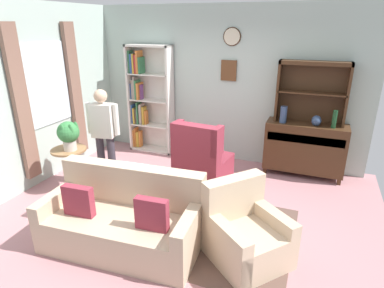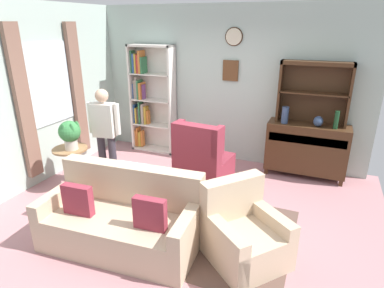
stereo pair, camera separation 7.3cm
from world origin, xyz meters
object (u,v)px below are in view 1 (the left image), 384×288
object	(u,v)px
potted_plant_large	(69,134)
bookshelf	(147,99)
armchair_floral	(245,235)
vase_round	(316,121)
potted_plant_small	(82,191)
person_reading	(104,131)
vase_tall	(283,115)
sideboard_hutch	(313,84)
couch_floral	(124,221)
wingback_chair	(201,161)
plant_stand	(71,165)
sideboard	(304,147)
bottle_wine	(334,119)

from	to	relation	value
potted_plant_large	bookshelf	bearing A→B (deg)	84.52
armchair_floral	bookshelf	bearing A→B (deg)	135.57
vase_round	potted_plant_small	bearing A→B (deg)	-146.03
potted_plant_large	person_reading	size ratio (longest dim) A/B	0.28
vase_tall	armchair_floral	distance (m)	2.50
sideboard_hutch	person_reading	bearing A→B (deg)	-150.62
potted_plant_large	person_reading	world-z (taller)	person_reading
couch_floral	wingback_chair	distance (m)	1.85
plant_stand	sideboard	bearing A→B (deg)	30.15
person_reading	sideboard_hutch	bearing A→B (deg)	29.38
plant_stand	potted_plant_small	bearing A→B (deg)	-31.52
sideboard	bottle_wine	bearing A→B (deg)	-12.89
sideboard_hutch	armchair_floral	distance (m)	2.90
vase_tall	plant_stand	xyz separation A→B (m)	(-2.91, -1.83, -0.63)
vase_tall	person_reading	bearing A→B (deg)	-150.10
vase_round	bookshelf	bearing A→B (deg)	177.26
armchair_floral	person_reading	bearing A→B (deg)	159.30
wingback_chair	person_reading	size ratio (longest dim) A/B	0.67
sideboard	potted_plant_large	distance (m)	3.80
vase_tall	couch_floral	world-z (taller)	vase_tall
bottle_wine	couch_floral	distance (m)	3.54
armchair_floral	plant_stand	xyz separation A→B (m)	(-2.86, 0.55, 0.14)
sideboard_hutch	vase_round	world-z (taller)	sideboard_hutch
bottle_wine	potted_plant_small	world-z (taller)	bottle_wine
person_reading	plant_stand	bearing A→B (deg)	-135.04
vase_tall	sideboard	bearing A→B (deg)	11.63
sideboard_hutch	couch_floral	bearing A→B (deg)	-122.43
sideboard	vase_tall	bearing A→B (deg)	-168.37
wingback_chair	plant_stand	size ratio (longest dim) A/B	1.51
vase_tall	potted_plant_small	distance (m)	3.39
sideboard	armchair_floral	size ratio (longest dim) A/B	1.20
bookshelf	couch_floral	xyz separation A→B (m)	(1.22, -2.84, -0.76)
couch_floral	potted_plant_large	xyz separation A→B (m)	(-1.41, 0.82, 0.64)
wingback_chair	potted_plant_small	distance (m)	1.88
sideboard	couch_floral	distance (m)	3.31
potted_plant_large	sideboard_hutch	bearing A→B (deg)	32.31
bottle_wine	vase_round	bearing A→B (deg)	175.05
bottle_wine	couch_floral	xyz separation A→B (m)	(-2.21, -2.67, -0.75)
armchair_floral	bottle_wine	bearing A→B (deg)	70.70
sideboard_hutch	potted_plant_large	bearing A→B (deg)	-147.69
plant_stand	person_reading	world-z (taller)	person_reading
plant_stand	potted_plant_large	distance (m)	0.53
bookshelf	armchair_floral	size ratio (longest dim) A/B	1.94
armchair_floral	person_reading	distance (m)	2.71
person_reading	potted_plant_large	bearing A→B (deg)	-128.43
potted_plant_small	couch_floral	bearing A→B (deg)	-29.00
wingback_chair	couch_floral	bearing A→B (deg)	-99.34
vase_round	armchair_floral	xyz separation A→B (m)	(-0.57, -2.40, -0.72)
potted_plant_large	potted_plant_small	bearing A→B (deg)	-33.93
vase_round	person_reading	world-z (taller)	person_reading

